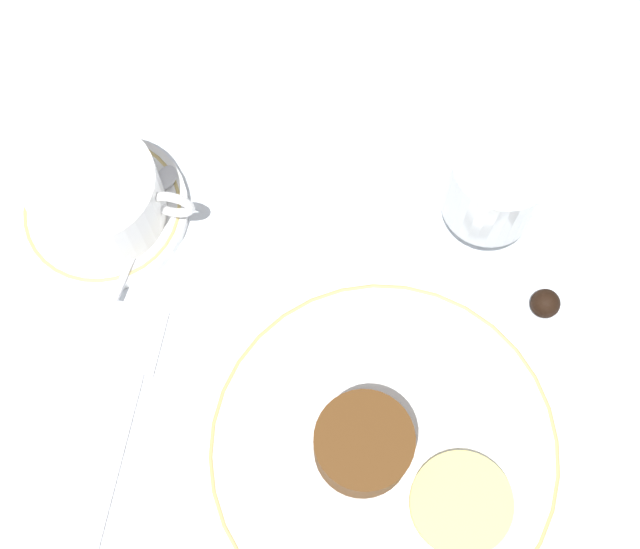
{
  "coord_description": "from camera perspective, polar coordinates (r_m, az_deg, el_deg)",
  "views": [
    {
      "loc": [
        -0.04,
        -0.12,
        0.65
      ],
      "look_at": [
        -0.07,
        0.1,
        0.04
      ],
      "focal_mm": 50.0,
      "sensor_mm": 36.0,
      "label": 1
    }
  ],
  "objects": [
    {
      "name": "spoon",
      "position": [
        0.71,
        -10.82,
        3.71
      ],
      "size": [
        0.03,
        0.12,
        0.0
      ],
      "color": "silver",
      "rests_on": "saucer"
    },
    {
      "name": "chocolate_truffle",
      "position": [
        0.69,
        14.22,
        -1.81
      ],
      "size": [
        0.02,
        0.02,
        0.02
      ],
      "color": "black",
      "rests_on": "ground_plane"
    },
    {
      "name": "dessert_cake",
      "position": [
        0.62,
        2.78,
        -10.82
      ],
      "size": [
        0.07,
        0.07,
        0.04
      ],
      "color": "#563314",
      "rests_on": "dinner_plate"
    },
    {
      "name": "pineapple_slice",
      "position": [
        0.64,
        9.02,
        -14.26
      ],
      "size": [
        0.07,
        0.07,
        0.01
      ],
      "color": "#EFE075",
      "rests_on": "dinner_plate"
    },
    {
      "name": "wine_glass",
      "position": [
        0.66,
        11.05,
        5.37
      ],
      "size": [
        0.07,
        0.07,
        0.11
      ],
      "color": "silver",
      "rests_on": "ground_plane"
    },
    {
      "name": "ground_plane",
      "position": [
        0.66,
        5.2,
        -9.83
      ],
      "size": [
        3.0,
        3.0,
        0.0
      ],
      "primitive_type": "plane",
      "color": "white"
    },
    {
      "name": "saucer",
      "position": [
        0.72,
        -13.69,
        4.01
      ],
      "size": [
        0.13,
        0.13,
        0.01
      ],
      "color": "white",
      "rests_on": "ground_plane"
    },
    {
      "name": "dinner_plate",
      "position": [
        0.65,
        4.1,
        -11.19
      ],
      "size": [
        0.27,
        0.27,
        0.01
      ],
      "color": "white",
      "rests_on": "ground_plane"
    },
    {
      "name": "fork",
      "position": [
        0.67,
        -11.94,
        -7.77
      ],
      "size": [
        0.02,
        0.18,
        0.01
      ],
      "color": "silver",
      "rests_on": "ground_plane"
    },
    {
      "name": "coffee_cup",
      "position": [
        0.69,
        -14.06,
        4.95
      ],
      "size": [
        0.12,
        0.1,
        0.06
      ],
      "color": "white",
      "rests_on": "saucer"
    }
  ]
}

